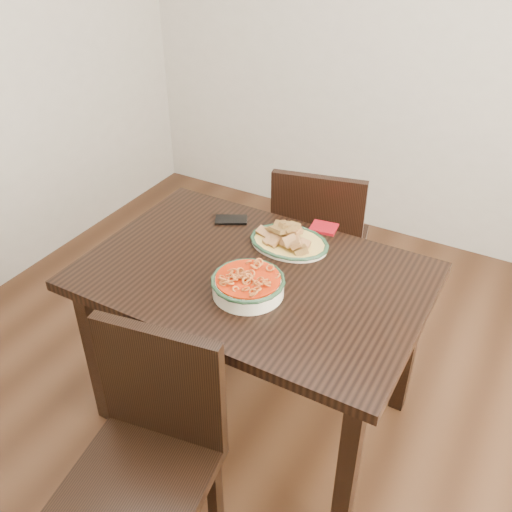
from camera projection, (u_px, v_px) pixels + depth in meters
The scene contains 9 objects.
floor at pixel (262, 411), 2.52m from camera, with size 3.50×3.50×0.00m, color #351E11.
wall_back at pixel (421, 23), 3.04m from camera, with size 3.50×0.10×2.60m, color beige.
dining_table at pixel (253, 292), 2.16m from camera, with size 1.26×0.84×0.75m.
chair_far at pixel (319, 240), 2.75m from camera, with size 0.50×0.50×0.89m.
chair_near at pixel (150, 446), 1.77m from camera, with size 0.48×0.48×0.89m.
fish_plate at pixel (289, 235), 2.23m from camera, with size 0.32×0.25×0.11m.
noodle_bowl at pixel (248, 283), 1.98m from camera, with size 0.26×0.26×0.08m.
smartphone at pixel (231, 220), 2.41m from camera, with size 0.13×0.07×0.01m, color black.
napkin at pixel (324, 228), 2.35m from camera, with size 0.11×0.09×0.01m, color maroon.
Camera 1 is at (0.81, -1.49, 1.99)m, focal length 40.00 mm.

